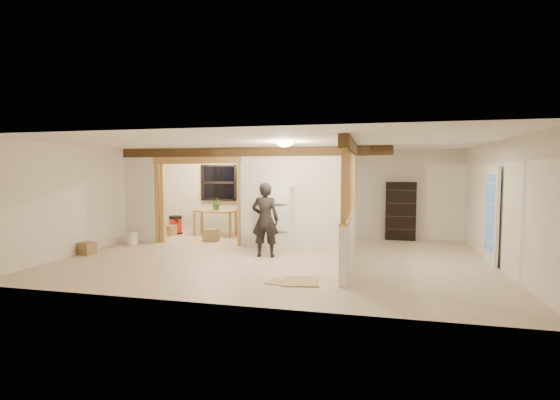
% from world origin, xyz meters
% --- Properties ---
extents(floor, '(9.00, 6.50, 0.01)m').
position_xyz_m(floor, '(0.00, 0.00, -0.01)').
color(floor, beige).
rests_on(floor, ground).
extents(ceiling, '(9.00, 6.50, 0.01)m').
position_xyz_m(ceiling, '(0.00, 0.00, 2.50)').
color(ceiling, white).
extents(wall_back, '(9.00, 0.01, 2.50)m').
position_xyz_m(wall_back, '(0.00, 3.25, 1.25)').
color(wall_back, silver).
rests_on(wall_back, floor).
extents(wall_front, '(9.00, 0.01, 2.50)m').
position_xyz_m(wall_front, '(0.00, -3.25, 1.25)').
color(wall_front, silver).
rests_on(wall_front, floor).
extents(wall_left, '(0.01, 6.50, 2.50)m').
position_xyz_m(wall_left, '(-4.50, 0.00, 1.25)').
color(wall_left, silver).
rests_on(wall_left, floor).
extents(wall_right, '(0.01, 6.50, 2.50)m').
position_xyz_m(wall_right, '(4.50, 0.00, 1.25)').
color(wall_right, silver).
rests_on(wall_right, floor).
extents(partition_left_stub, '(0.90, 0.12, 2.50)m').
position_xyz_m(partition_left_stub, '(-4.05, 1.20, 1.25)').
color(partition_left_stub, silver).
rests_on(partition_left_stub, floor).
extents(partition_center, '(2.80, 0.12, 2.50)m').
position_xyz_m(partition_center, '(0.20, 1.20, 1.25)').
color(partition_center, silver).
rests_on(partition_center, floor).
extents(doorway_frame, '(2.46, 0.14, 2.20)m').
position_xyz_m(doorway_frame, '(-2.40, 1.20, 1.10)').
color(doorway_frame, tan).
rests_on(doorway_frame, floor).
extents(header_beam_back, '(7.00, 0.18, 0.22)m').
position_xyz_m(header_beam_back, '(-1.00, 1.20, 2.38)').
color(header_beam_back, '#4C331A').
rests_on(header_beam_back, ceiling).
extents(header_beam_right, '(0.18, 3.30, 0.22)m').
position_xyz_m(header_beam_right, '(1.60, -0.40, 2.38)').
color(header_beam_right, '#4C331A').
rests_on(header_beam_right, ceiling).
extents(pony_wall, '(0.12, 3.20, 1.00)m').
position_xyz_m(pony_wall, '(1.60, -0.40, 0.50)').
color(pony_wall, silver).
rests_on(pony_wall, floor).
extents(stud_partition, '(0.14, 3.20, 1.32)m').
position_xyz_m(stud_partition, '(1.60, -0.40, 1.66)').
color(stud_partition, tan).
rests_on(stud_partition, pony_wall).
extents(window_back, '(1.12, 0.10, 1.10)m').
position_xyz_m(window_back, '(-2.60, 3.17, 1.55)').
color(window_back, black).
rests_on(window_back, wall_back).
extents(french_door, '(0.12, 0.86, 2.00)m').
position_xyz_m(french_door, '(4.42, 0.40, 1.00)').
color(french_door, white).
rests_on(french_door, floor).
extents(ceiling_dome_main, '(0.36, 0.36, 0.16)m').
position_xyz_m(ceiling_dome_main, '(0.30, -0.50, 2.48)').
color(ceiling_dome_main, '#FFEABF').
rests_on(ceiling_dome_main, ceiling).
extents(ceiling_dome_util, '(0.32, 0.32, 0.14)m').
position_xyz_m(ceiling_dome_util, '(-2.50, 2.30, 2.48)').
color(ceiling_dome_util, '#FFEABF').
rests_on(ceiling_dome_util, ceiling).
extents(hanging_bulb, '(0.07, 0.07, 0.07)m').
position_xyz_m(hanging_bulb, '(-2.00, 1.60, 2.18)').
color(hanging_bulb, '#FFD88C').
rests_on(hanging_bulb, ceiling).
extents(refrigerator, '(0.63, 0.62, 1.54)m').
position_xyz_m(refrigerator, '(-0.14, 0.83, 0.77)').
color(refrigerator, silver).
rests_on(refrigerator, floor).
extents(woman, '(0.63, 0.44, 1.66)m').
position_xyz_m(woman, '(-0.26, 0.03, 0.83)').
color(woman, black).
rests_on(woman, floor).
extents(work_table, '(1.30, 0.84, 0.76)m').
position_xyz_m(work_table, '(-2.48, 2.59, 0.38)').
color(work_table, tan).
rests_on(work_table, floor).
extents(potted_plant, '(0.41, 0.38, 0.38)m').
position_xyz_m(potted_plant, '(-2.47, 2.66, 0.95)').
color(potted_plant, '#2C6825').
rests_on(potted_plant, work_table).
extents(shop_vac, '(0.55, 0.55, 0.56)m').
position_xyz_m(shop_vac, '(-3.80, 2.63, 0.28)').
color(shop_vac, '#B91B09').
rests_on(shop_vac, floor).
extents(bookshelf, '(0.80, 0.27, 1.60)m').
position_xyz_m(bookshelf, '(2.80, 3.05, 0.80)').
color(bookshelf, black).
rests_on(bookshelf, floor).
extents(bucket, '(0.27, 0.27, 0.33)m').
position_xyz_m(bucket, '(-4.00, 0.67, 0.16)').
color(bucket, silver).
rests_on(bucket, floor).
extents(box_util_a, '(0.43, 0.38, 0.33)m').
position_xyz_m(box_util_a, '(-2.24, 1.67, 0.17)').
color(box_util_a, olive).
rests_on(box_util_a, floor).
extents(box_util_b, '(0.37, 0.37, 0.30)m').
position_xyz_m(box_util_b, '(-3.82, 2.29, 0.15)').
color(box_util_b, olive).
rests_on(box_util_b, floor).
extents(box_front, '(0.40, 0.35, 0.28)m').
position_xyz_m(box_front, '(-4.30, -0.65, 0.14)').
color(box_front, olive).
rests_on(box_front, floor).
extents(floor_panel_near, '(0.71, 0.71, 0.02)m').
position_xyz_m(floor_panel_near, '(0.88, -1.84, 0.01)').
color(floor_panel_near, tan).
rests_on(floor_panel_near, floor).
extents(floor_panel_far, '(0.52, 0.45, 0.01)m').
position_xyz_m(floor_panel_far, '(0.57, -1.95, 0.01)').
color(floor_panel_far, tan).
rests_on(floor_panel_far, floor).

